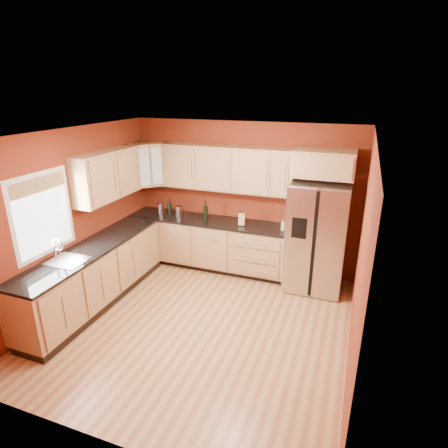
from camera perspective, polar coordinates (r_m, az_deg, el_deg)
The scene contains 23 objects.
floor at distance 5.45m, azimuth -3.87°, elevation -14.90°, with size 4.00×4.00×0.00m, color #9E5D3D.
ceiling at distance 4.49m, azimuth -4.66°, elevation 13.36°, with size 4.00×4.00×0.00m, color white.
wall_back at distance 6.59m, azimuth 2.92°, elevation 4.08°, with size 4.00×0.04×2.60m, color maroon.
wall_front at distance 3.33m, azimuth -18.95°, elevation -14.50°, with size 4.00×0.04×2.60m, color maroon.
wall_left at distance 5.89m, azimuth -22.26°, elevation 0.56°, with size 0.04×4.00×2.60m, color maroon.
wall_right at distance 4.45m, azimuth 20.10°, elevation -5.43°, with size 0.04×4.00×2.60m, color maroon.
base_cabinets_back at distance 6.79m, azimuth -2.41°, elevation -3.12°, with size 2.90×0.60×0.88m, color tan.
base_cabinets_left at distance 6.03m, azimuth -19.04°, elevation -7.48°, with size 0.60×2.80×0.88m, color tan.
countertop_back at distance 6.62m, azimuth -2.50°, elevation 0.51°, with size 2.90×0.62×0.04m, color black.
countertop_left at distance 5.84m, azimuth -19.47°, elevation -3.49°, with size 0.62×2.80×0.04m, color black.
upper_cabinets_back at distance 6.39m, azimuth 0.39°, elevation 8.44°, with size 2.30×0.33×0.75m, color tan.
upper_cabinets_left at distance 6.18m, azimuth -17.33°, elevation 7.12°, with size 0.33×1.35×0.75m, color tan.
corner_upper_cabinet at distance 6.85m, azimuth -11.47°, elevation 8.85°, with size 0.62×0.33×0.75m, color tan.
over_fridge_cabinet at distance 5.87m, azimuth 14.97°, elevation 8.94°, with size 0.92×0.60×0.40m, color tan.
refrigerator at distance 6.12m, azimuth 13.92°, elevation -1.86°, with size 0.90×0.75×1.78m, color #AFAFB3.
window at distance 5.47m, azimuth -25.88°, elevation 1.33°, with size 0.03×0.90×1.00m, color white.
sink_faucet at distance 5.43m, azimuth -22.95°, elevation -3.78°, with size 0.50×0.42×0.30m, color silver, non-canonical shape.
canister_left at distance 6.79m, azimuth -6.94°, elevation 1.94°, with size 0.12×0.12×0.19m, color #AFAFB3.
canister_right at distance 6.99m, azimuth -9.61°, elevation 2.34°, with size 0.12×0.12×0.20m, color #AFAFB3.
wine_bottle_a at distance 6.51m, azimuth -2.82°, elevation 2.03°, with size 0.08×0.08×0.36m, color black, non-canonical shape.
wine_bottle_b at distance 6.87m, azimuth -8.30°, elevation 2.60°, with size 0.07×0.07×0.31m, color black, non-canonical shape.
knife_block at distance 6.33m, azimuth 2.70°, elevation 0.77°, with size 0.10×0.09×0.21m, color tan.
soap_dispenser at distance 6.16m, azimuth 8.96°, elevation -0.20°, with size 0.06×0.06×0.17m, color silver.
Camera 1 is at (1.87, -4.05, 3.14)m, focal length 30.00 mm.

